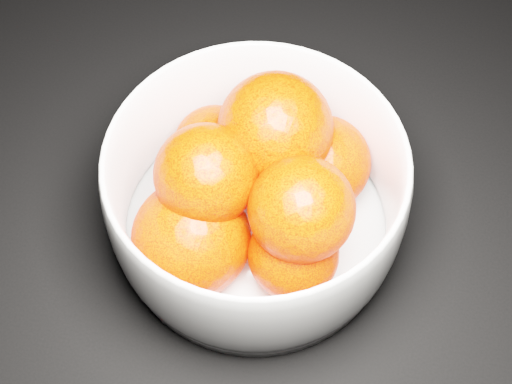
# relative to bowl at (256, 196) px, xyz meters

# --- Properties ---
(bowl) EXTENTS (0.24, 0.24, 0.12)m
(bowl) POSITION_rel_bowl_xyz_m (0.00, 0.00, 0.00)
(bowl) COLOR silver
(bowl) RESTS_ON ground
(orange_pile) EXTENTS (0.17, 0.18, 0.14)m
(orange_pile) POSITION_rel_bowl_xyz_m (-0.00, -0.00, 0.01)
(orange_pile) COLOR #FF2403
(orange_pile) RESTS_ON bowl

